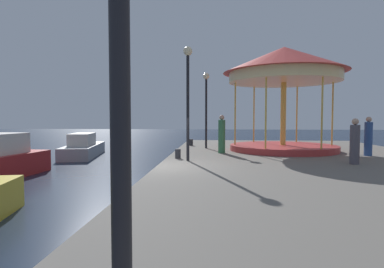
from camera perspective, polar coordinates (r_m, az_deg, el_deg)
ground_plane at (r=11.47m, az=-6.33°, el=-9.68°), size 120.00×120.00×0.00m
quay_dock at (r=11.91m, az=24.13°, el=-7.48°), size 12.18×26.43×0.80m
motorboat_grey at (r=21.75m, az=-19.22°, el=-2.37°), size 2.88×6.13×1.53m
carousel at (r=17.14m, az=16.42°, el=10.45°), size 6.29×6.29×5.38m
lamp_post_mid_promenade at (r=12.45m, az=-0.76°, el=9.19°), size 0.36×0.36×4.50m
lamp_post_far_end at (r=17.67m, az=2.61°, el=6.80°), size 0.36×0.36×4.23m
bollard_center at (r=19.43m, az=-0.17°, el=-1.53°), size 0.24×0.24×0.40m
bollard_north at (r=13.21m, az=-2.59°, el=-3.60°), size 0.24×0.24×0.40m
person_far_corner at (r=16.16m, az=29.50°, el=-0.57°), size 0.34×0.34×1.76m
person_near_carousel at (r=15.25m, az=5.45°, el=-0.22°), size 0.34×0.34×1.85m
person_mid_promenade at (r=12.97m, az=27.57°, el=-1.43°), size 0.34×0.34×1.69m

